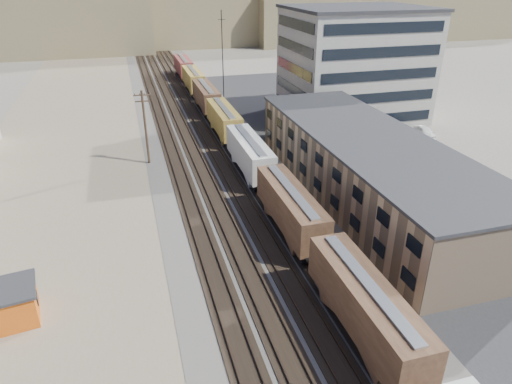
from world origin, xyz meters
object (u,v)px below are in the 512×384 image
object	(u,v)px
utility_pole_north	(145,126)
parked_car_blue	(364,149)
freight_train	(236,135)
maintenance_shed	(17,302)

from	to	relation	value
utility_pole_north	parked_car_blue	distance (m)	30.54
freight_train	maintenance_shed	bearing A→B (deg)	-129.41
maintenance_shed	parked_car_blue	world-z (taller)	maintenance_shed
utility_pole_north	parked_car_blue	bearing A→B (deg)	-9.43
freight_train	parked_car_blue	bearing A→B (deg)	-17.17
freight_train	maintenance_shed	world-z (taller)	freight_train
maintenance_shed	parked_car_blue	size ratio (longest dim) A/B	0.82
utility_pole_north	maintenance_shed	distance (m)	31.22
utility_pole_north	maintenance_shed	world-z (taller)	utility_pole_north
freight_train	parked_car_blue	size ratio (longest dim) A/B	22.50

